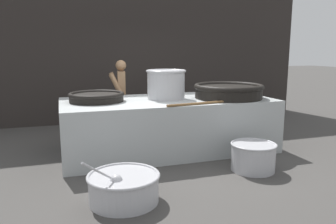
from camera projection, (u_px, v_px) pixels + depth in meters
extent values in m
plane|color=#474442|center=(168.00, 149.00, 6.01)|extent=(60.00, 60.00, 0.00)
cube|color=#2D2826|center=(132.00, 35.00, 8.32)|extent=(9.45, 0.24, 4.40)
cube|color=#B2B7B7|center=(168.00, 125.00, 5.93)|extent=(3.71, 1.67, 0.93)
cylinder|color=black|center=(97.00, 98.00, 5.56)|extent=(0.90, 0.90, 0.12)
torus|color=black|center=(97.00, 94.00, 5.55)|extent=(0.94, 0.94, 0.07)
cylinder|color=black|center=(228.00, 92.00, 5.97)|extent=(1.21, 1.21, 0.21)
torus|color=black|center=(228.00, 87.00, 5.95)|extent=(1.26, 1.26, 0.10)
cylinder|color=#B7B7BC|center=(166.00, 85.00, 5.84)|extent=(0.67, 0.67, 0.50)
torus|color=#B7B7BC|center=(166.00, 71.00, 5.80)|extent=(0.71, 0.71, 0.05)
cylinder|color=brown|center=(202.00, 103.00, 5.25)|extent=(1.24, 0.20, 0.04)
cube|color=brown|center=(230.00, 102.00, 5.50)|extent=(0.13, 0.12, 0.02)
cylinder|color=#9E7551|center=(122.00, 117.00, 6.98)|extent=(0.12, 0.12, 0.79)
cylinder|color=#9E7551|center=(122.00, 116.00, 7.14)|extent=(0.12, 0.12, 0.79)
cube|color=#722D4C|center=(122.00, 109.00, 7.03)|extent=(0.22, 0.26, 0.51)
cube|color=#9E7551|center=(121.00, 85.00, 6.93)|extent=(0.22, 0.49, 0.58)
cylinder|color=#9E7551|center=(117.00, 86.00, 6.69)|extent=(0.33, 0.14, 0.54)
cylinder|color=#9E7551|center=(116.00, 84.00, 7.15)|extent=(0.33, 0.14, 0.54)
sphere|color=#9E7551|center=(121.00, 65.00, 6.86)|extent=(0.22, 0.22, 0.22)
cylinder|color=#B7B7BC|center=(124.00, 189.00, 3.89)|extent=(0.83, 0.83, 0.32)
torus|color=#B7B7BC|center=(124.00, 176.00, 3.87)|extent=(0.87, 0.87, 0.04)
cylinder|color=#6B9347|center=(124.00, 183.00, 3.88)|extent=(0.73, 0.73, 0.08)
sphere|color=#B7B7BC|center=(116.00, 181.00, 3.74)|extent=(0.15, 0.15, 0.15)
cylinder|color=#B7B7BC|center=(100.00, 173.00, 3.47)|extent=(0.42, 0.41, 0.40)
cylinder|color=#B7B7BC|center=(253.00, 157.00, 4.93)|extent=(0.65, 0.65, 0.40)
torus|color=#B7B7BC|center=(254.00, 144.00, 4.89)|extent=(0.68, 0.68, 0.03)
cylinder|color=tan|center=(253.00, 152.00, 4.91)|extent=(0.57, 0.57, 0.10)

